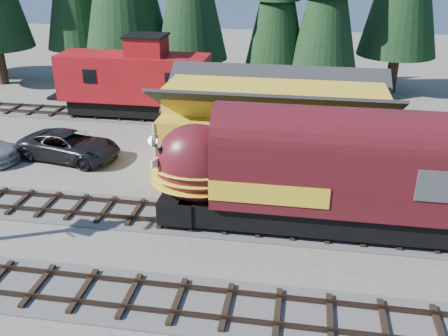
% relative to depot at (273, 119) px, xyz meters
% --- Properties ---
extents(ground, '(120.00, 120.00, 0.00)m').
position_rel_depot_xyz_m(ground, '(0.00, -10.50, -2.96)').
color(ground, '#6B665B').
rests_on(ground, ground).
extents(track_spur, '(32.00, 3.20, 0.33)m').
position_rel_depot_xyz_m(track_spur, '(-10.00, 7.50, -2.90)').
color(track_spur, '#4C4947').
rests_on(track_spur, ground).
extents(depot, '(12.80, 7.00, 5.30)m').
position_rel_depot_xyz_m(depot, '(0.00, 0.00, 0.00)').
color(depot, yellow).
rests_on(depot, ground).
extents(locomotive, '(16.11, 3.20, 4.38)m').
position_rel_depot_xyz_m(locomotive, '(2.75, -6.50, -0.40)').
color(locomotive, black).
rests_on(locomotive, ground).
extents(caboose, '(10.80, 3.13, 5.61)m').
position_rel_depot_xyz_m(caboose, '(-10.56, 7.50, -0.20)').
color(caboose, black).
rests_on(caboose, ground).
extents(pickup_truck_a, '(6.51, 3.87, 1.70)m').
position_rel_depot_xyz_m(pickup_truck_a, '(-12.00, -0.69, -2.11)').
color(pickup_truck_a, black).
rests_on(pickup_truck_a, ground).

